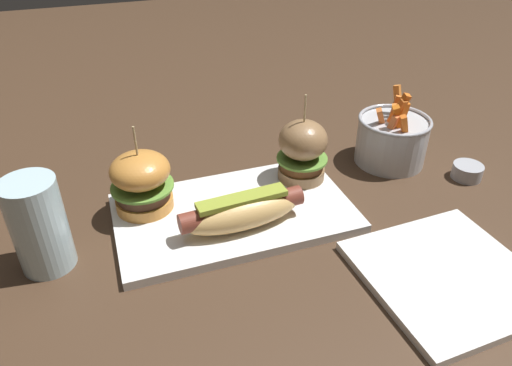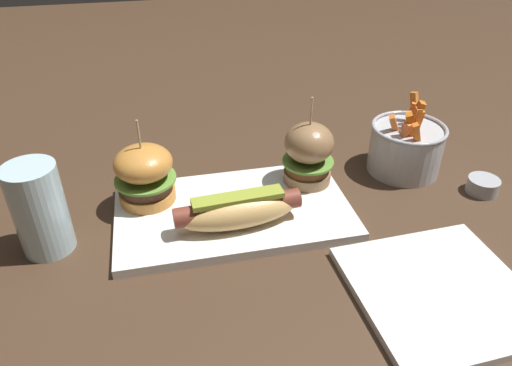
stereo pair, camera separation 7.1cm
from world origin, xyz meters
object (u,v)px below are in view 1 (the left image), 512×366
slider_right (302,150)px  water_glass (39,225)px  hot_dog (243,211)px  side_plate (448,275)px  fries_bucket (392,139)px  platter_main (234,213)px  slider_left (142,181)px  sauce_ramekin (467,171)px

slider_right → water_glass: slider_right is taller
hot_dog → side_plate: hot_dog is taller
slider_right → fries_bucket: (0.18, 0.02, -0.02)m
side_plate → water_glass: size_ratio=1.60×
platter_main → slider_left: 0.15m
slider_right → fries_bucket: size_ratio=1.09×
slider_left → side_plate: 0.44m
slider_right → water_glass: (-0.40, -0.07, -0.00)m
platter_main → fries_bucket: bearing=12.1°
slider_left → water_glass: slider_left is taller
water_glass → hot_dog: bearing=-5.4°
fries_bucket → sauce_ramekin: fries_bucket is taller
side_plate → fries_bucket: bearing=72.1°
slider_left → fries_bucket: bearing=2.1°
platter_main → slider_right: 0.15m
platter_main → fries_bucket: (0.31, 0.07, 0.04)m
slider_left → sauce_ramekin: 0.54m
fries_bucket → sauce_ramekin: size_ratio=2.68×
platter_main → slider_right: size_ratio=2.40×
slider_left → fries_bucket: (0.44, 0.02, -0.02)m
water_glass → slider_right: bearing=9.6°
slider_right → side_plate: bearing=-71.5°
slider_left → water_glass: size_ratio=1.04×
side_plate → hot_dog: bearing=141.4°
hot_dog → slider_left: size_ratio=1.35×
hot_dog → slider_right: slider_right is taller
hot_dog → water_glass: size_ratio=1.40×
slider_left → slider_right: size_ratio=0.92×
hot_dog → fries_bucket: 0.33m
platter_main → hot_dog: (0.00, -0.04, 0.03)m
fries_bucket → water_glass: size_ratio=1.03×
slider_right → slider_left: bearing=179.6°
slider_left → slider_right: bearing=-0.4°
slider_right → sauce_ramekin: (0.28, -0.08, -0.05)m
platter_main → hot_dog: 0.05m
slider_right → fries_bucket: 0.18m
platter_main → slider_left: size_ratio=2.60×
platter_main → slider_right: slider_right is taller
slider_right → water_glass: bearing=-170.4°
slider_right → water_glass: size_ratio=1.12×
hot_dog → sauce_ramekin: size_ratio=3.66×
sauce_ramekin → side_plate: size_ratio=0.24×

